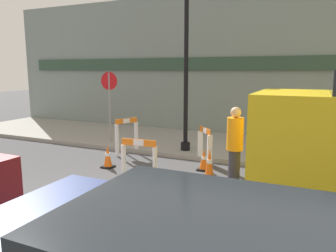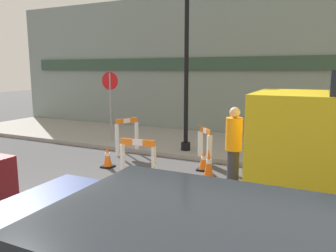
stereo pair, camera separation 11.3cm
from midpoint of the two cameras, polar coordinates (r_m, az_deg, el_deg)
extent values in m
plane|color=#424244|center=(6.66, -23.26, -13.64)|extent=(60.00, 60.00, 0.00)
cube|color=gray|center=(11.71, 0.59, -2.57)|extent=(18.00, 3.85, 0.13)
cube|color=gray|center=(13.30, 4.20, 10.52)|extent=(18.00, 0.12, 5.50)
cube|color=#2D4738|center=(13.20, 4.03, 10.75)|extent=(16.20, 0.10, 0.50)
cylinder|color=black|center=(10.06, 2.72, -3.53)|extent=(0.29, 0.29, 0.24)
cylinder|color=black|center=(9.80, 2.82, 8.72)|extent=(0.13, 0.13, 4.51)
cylinder|color=gray|center=(11.28, -10.37, 3.16)|extent=(0.06, 0.06, 2.33)
cylinder|color=red|center=(11.22, -10.51, 7.72)|extent=(0.60, 0.07, 0.60)
cube|color=white|center=(8.79, 6.89, -4.37)|extent=(0.14, 0.13, 0.85)
cube|color=white|center=(9.37, 5.28, -3.45)|extent=(0.14, 0.13, 0.85)
cube|color=orange|center=(8.97, 6.12, -0.77)|extent=(0.49, 0.55, 0.15)
cube|color=white|center=(8.97, 6.12, -0.77)|extent=(0.16, 0.18, 0.14)
cube|color=white|center=(10.21, -5.87, -2.02)|extent=(0.14, 0.11, 0.97)
cube|color=white|center=(9.88, -9.23, -2.50)|extent=(0.14, 0.11, 0.97)
cube|color=orange|center=(9.94, -7.59, 0.91)|extent=(0.37, 0.67, 0.15)
cube|color=white|center=(9.94, -7.59, 0.91)|extent=(0.13, 0.21, 0.14)
cube|color=white|center=(7.67, -8.15, -6.41)|extent=(0.07, 0.14, 0.87)
cube|color=white|center=(7.36, -2.74, -7.02)|extent=(0.07, 0.14, 0.87)
cube|color=orange|center=(7.38, -5.57, -2.90)|extent=(0.83, 0.10, 0.15)
cube|color=white|center=(7.38, -5.57, -2.90)|extent=(0.25, 0.05, 0.14)
cube|color=black|center=(8.58, 5.85, -7.51)|extent=(0.30, 0.30, 0.04)
cone|color=orange|center=(8.50, 5.88, -5.69)|extent=(0.22, 0.22, 0.53)
cylinder|color=white|center=(8.50, 5.88, -5.52)|extent=(0.13, 0.13, 0.07)
cube|color=black|center=(7.97, 6.76, -8.88)|extent=(0.30, 0.30, 0.04)
cone|color=orange|center=(7.87, 6.81, -6.36)|extent=(0.22, 0.22, 0.69)
cylinder|color=white|center=(7.86, 6.82, -6.12)|extent=(0.13, 0.13, 0.10)
cube|color=black|center=(8.92, -10.76, -6.97)|extent=(0.30, 0.30, 0.04)
cone|color=orange|center=(8.83, -10.82, -5.06)|extent=(0.22, 0.22, 0.58)
cylinder|color=white|center=(8.83, -10.83, -4.88)|extent=(0.13, 0.13, 0.08)
cylinder|color=#33333D|center=(7.35, 10.97, -7.31)|extent=(0.33, 0.33, 0.85)
cylinder|color=orange|center=(7.16, 11.17, -1.36)|extent=(0.46, 0.46, 0.71)
sphere|color=#DBAD89|center=(7.09, 11.29, 2.35)|extent=(0.30, 0.30, 0.23)
cube|color=#1E2328|center=(2.36, 8.62, -20.85)|extent=(2.26, 1.60, 0.49)
cylinder|color=black|center=(7.62, 23.36, -8.32)|extent=(0.60, 0.18, 0.60)
cylinder|color=black|center=(5.75, 22.80, -14.14)|extent=(0.60, 0.18, 0.60)
camera|label=1|loc=(0.06, -90.35, -0.06)|focal=35.00mm
camera|label=2|loc=(0.06, 89.65, 0.06)|focal=35.00mm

